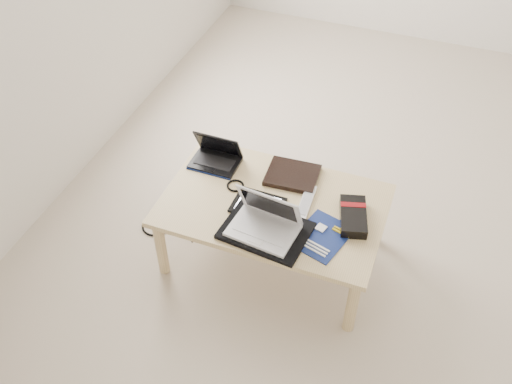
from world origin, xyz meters
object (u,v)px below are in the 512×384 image
at_px(coffee_table, 273,210).
at_px(netbook, 216,157).
at_px(gpu_box, 353,216).
at_px(white_laptop, 265,222).

relative_size(coffee_table, netbook, 4.33).
bearing_deg(gpu_box, coffee_table, -176.29).
bearing_deg(white_laptop, netbook, 137.94).
distance_m(white_laptop, gpu_box, 0.43).
bearing_deg(netbook, white_laptop, -42.06).
xyz_separation_m(netbook, white_laptop, (0.42, -0.38, 0.03)).
bearing_deg(gpu_box, netbook, 168.51).
height_order(coffee_table, netbook, netbook).
relative_size(netbook, gpu_box, 0.94).
xyz_separation_m(coffee_table, white_laptop, (0.02, -0.19, 0.11)).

